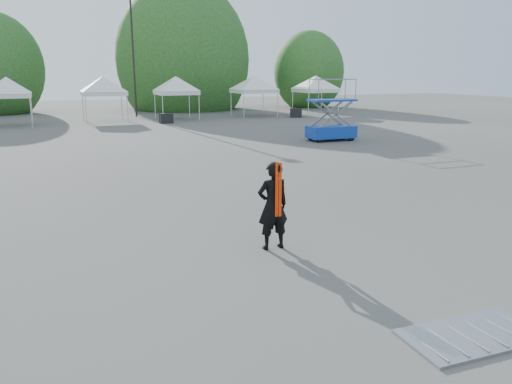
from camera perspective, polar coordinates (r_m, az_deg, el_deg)
name	(u,v)px	position (r m, az deg, el deg)	size (l,w,h in m)	color
ground	(239,228)	(12.02, -1.97, -4.11)	(120.00, 120.00, 0.00)	#474442
light_pole_east	(133,48)	(43.33, -13.90, 15.66)	(0.60, 0.25, 9.80)	black
tree_mid_e	(183,59)	(51.41, -8.32, 14.77)	(5.12, 5.12, 7.79)	#382314
tree_far_e	(309,72)	(54.36, 6.05, 13.48)	(3.84, 3.84, 5.84)	#382314
tent_d	(6,81)	(38.52, -26.66, 11.29)	(4.18, 4.18, 3.88)	silver
tent_e	(103,80)	(39.53, -17.11, 12.14)	(4.41, 4.41, 3.88)	silver
tent_f	(176,80)	(39.89, -9.16, 12.56)	(4.27, 4.27, 3.88)	silver
tent_g	(254,79)	(42.50, -0.24, 12.78)	(4.53, 4.53, 3.88)	silver
tent_h	(316,79)	(44.25, 6.85, 12.72)	(4.41, 4.41, 3.88)	silver
man	(273,206)	(10.38, 1.94, -1.57)	(0.69, 0.46, 1.87)	black
scissor_lift	(332,110)	(27.46, 8.65, 9.26)	(2.57, 1.33, 3.28)	#0B2E99
barrier_mid	(473,335)	(7.95, 23.58, -14.71)	(2.07, 1.09, 0.06)	#979A9F
crate_mid	(166,118)	(37.22, -10.23, 8.29)	(0.92, 0.71, 0.71)	black
crate_east	(296,113)	(41.61, 4.59, 9.00)	(0.93, 0.73, 0.73)	black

